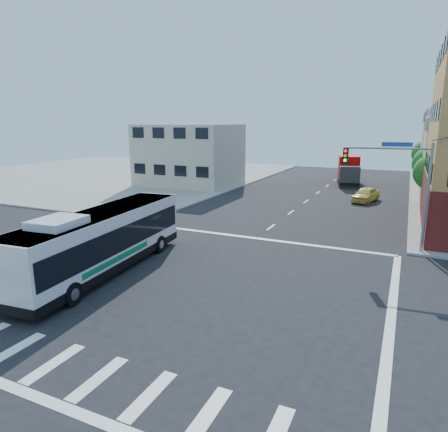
% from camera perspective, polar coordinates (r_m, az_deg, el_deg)
% --- Properties ---
extents(ground, '(120.00, 120.00, 0.00)m').
position_cam_1_polar(ground, '(20.89, -4.65, -9.85)').
color(ground, black).
rests_on(ground, ground).
extents(sidewalk_nw, '(50.00, 50.00, 0.15)m').
position_cam_1_polar(sidewalk_nw, '(68.72, -15.98, 5.87)').
color(sidewalk_nw, gray).
rests_on(sidewalk_nw, ground).
extents(building_west, '(12.06, 10.06, 8.00)m').
position_cam_1_polar(building_west, '(53.88, -4.94, 8.66)').
color(building_west, beige).
rests_on(building_west, ground).
extents(signal_mast_ne, '(7.91, 1.13, 8.07)m').
position_cam_1_polar(signal_mast_ne, '(27.52, 23.72, 5.43)').
color(signal_mast_ne, gray).
rests_on(signal_mast_ne, ground).
extents(street_tree_a, '(3.60, 3.60, 5.53)m').
position_cam_1_polar(street_tree_a, '(44.93, 27.76, 5.80)').
color(street_tree_a, '#3C2A15').
rests_on(street_tree_a, ground).
extents(street_tree_b, '(3.80, 3.80, 5.79)m').
position_cam_1_polar(street_tree_b, '(52.87, 27.42, 6.90)').
color(street_tree_b, '#3C2A15').
rests_on(street_tree_b, ground).
extents(street_tree_c, '(3.40, 3.40, 5.29)m').
position_cam_1_polar(street_tree_c, '(60.86, 27.11, 7.28)').
color(street_tree_c, '#3C2A15').
rests_on(street_tree_c, ground).
extents(street_tree_d, '(4.00, 4.00, 6.03)m').
position_cam_1_polar(street_tree_d, '(68.81, 26.94, 8.16)').
color(street_tree_d, '#3C2A15').
rests_on(street_tree_d, ground).
extents(transit_bus, '(3.84, 12.99, 3.79)m').
position_cam_1_polar(transit_bus, '(23.05, -17.03, -3.29)').
color(transit_bus, black).
rests_on(transit_bus, ground).
extents(box_truck, '(3.98, 8.94, 3.88)m').
position_cam_1_polar(box_truck, '(57.13, 17.36, 6.23)').
color(box_truck, '#2A2A2F').
rests_on(box_truck, ground).
extents(parked_car, '(2.87, 4.85, 1.55)m').
position_cam_1_polar(parked_car, '(44.90, 19.59, 2.91)').
color(parked_car, '#E2CC4E').
rests_on(parked_car, ground).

